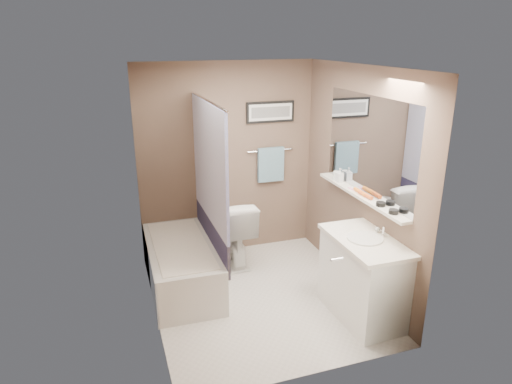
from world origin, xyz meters
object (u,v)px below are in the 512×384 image
object	(u,v)px
vanity	(363,280)
hair_brush_front	(365,195)
candle_bowl_far	(381,204)
hair_brush_back	(360,192)
candle_bowl_near	(394,212)
bathtub	(182,266)
glass_jar	(337,176)
toilet	(232,231)
soap_bottle	(340,175)

from	to	relation	value
vanity	hair_brush_front	distance (m)	0.84
candle_bowl_far	hair_brush_front	distance (m)	0.27
candle_bowl_far	hair_brush_back	size ratio (longest dim) A/B	0.41
candle_bowl_near	vanity	bearing A→B (deg)	148.19
vanity	candle_bowl_near	distance (m)	0.77
hair_brush_front	vanity	bearing A→B (deg)	-116.59
candle_bowl_near	bathtub	bearing A→B (deg)	144.93
vanity	glass_jar	bearing A→B (deg)	77.08
vanity	hair_brush_back	bearing A→B (deg)	66.36
toilet	candle_bowl_near	xyz separation A→B (m)	(1.09, -1.65, 0.72)
candle_bowl_far	hair_brush_front	size ratio (longest dim) A/B	0.41
soap_bottle	hair_brush_back	bearing A→B (deg)	-90.00
bathtub	hair_brush_front	size ratio (longest dim) A/B	6.82
toilet	glass_jar	size ratio (longest dim) A/B	8.25
bathtub	candle_bowl_near	world-z (taller)	candle_bowl_near
hair_brush_back	glass_jar	world-z (taller)	glass_jar
candle_bowl_far	soap_bottle	size ratio (longest dim) A/B	0.58
bathtub	vanity	xyz separation A→B (m)	(1.60, -1.14, 0.15)
hair_brush_back	bathtub	bearing A→B (deg)	159.57
vanity	soap_bottle	size ratio (longest dim) A/B	5.82
candle_bowl_near	hair_brush_front	xyz separation A→B (m)	(0.00, 0.48, 0.00)
bathtub	toilet	xyz separation A→B (m)	(0.69, 0.40, 0.16)
vanity	candle_bowl_far	distance (m)	0.76
candle_bowl_far	hair_brush_back	bearing A→B (deg)	90.00
glass_jar	soap_bottle	size ratio (longest dim) A/B	0.65
hair_brush_front	hair_brush_back	world-z (taller)	same
toilet	glass_jar	distance (m)	1.43
toilet	candle_bowl_far	world-z (taller)	candle_bowl_far
candle_bowl_near	hair_brush_back	bearing A→B (deg)	90.00
candle_bowl_far	hair_brush_back	world-z (taller)	hair_brush_back
bathtub	candle_bowl_near	size ratio (longest dim) A/B	16.67
vanity	toilet	bearing A→B (deg)	118.28
candle_bowl_far	glass_jar	bearing A→B (deg)	90.00
soap_bottle	hair_brush_front	bearing A→B (deg)	-90.00
vanity	candle_bowl_far	size ratio (longest dim) A/B	10.00
bathtub	candle_bowl_near	bearing A→B (deg)	-33.97
toilet	bathtub	bearing A→B (deg)	29.94
hair_brush_front	glass_jar	distance (m)	0.62
hair_brush_front	soap_bottle	size ratio (longest dim) A/B	1.42
toilet	candle_bowl_near	size ratio (longest dim) A/B	9.17
bathtub	vanity	distance (m)	1.97
vanity	candle_bowl_near	world-z (taller)	candle_bowl_near
hair_brush_back	glass_jar	distance (m)	0.51
vanity	candle_bowl_far	bearing A→B (deg)	25.15
candle_bowl_far	bathtub	bearing A→B (deg)	149.72
candle_bowl_far	soap_bottle	distance (m)	0.82
vanity	hair_brush_front	world-z (taller)	hair_brush_front
candle_bowl_far	glass_jar	size ratio (longest dim) A/B	0.90
toilet	hair_brush_front	xyz separation A→B (m)	(1.09, -1.16, 0.72)
toilet	hair_brush_back	distance (m)	1.69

